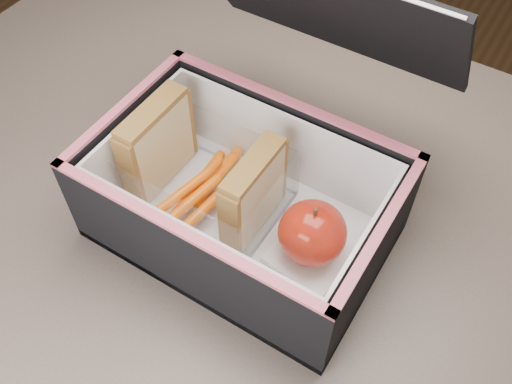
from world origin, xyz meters
TOP-DOWN VIEW (x-y plane):
  - kitchen_table at (0.00, 0.00)m, footprint 1.20×0.80m
  - lunch_bag at (-0.06, -0.01)m, footprint 0.30×0.32m
  - plastic_tub at (-0.11, -0.01)m, footprint 0.17×0.12m
  - sandwich_left at (-0.18, -0.01)m, footprint 0.03×0.09m
  - sandwich_right at (-0.05, -0.01)m, footprint 0.02×0.09m
  - carrot_sticks at (-0.12, -0.01)m, footprint 0.05×0.15m
  - paper_napkin at (0.02, -0.01)m, footprint 0.09×0.09m
  - red_apple at (0.02, -0.01)m, footprint 0.09×0.09m

SIDE VIEW (x-z plane):
  - kitchen_table at x=0.00m, z-range 0.28..1.03m
  - paper_napkin at x=0.02m, z-range 0.76..0.77m
  - carrot_sticks at x=-0.12m, z-range 0.77..0.80m
  - plastic_tub at x=-0.11m, z-range 0.76..0.83m
  - red_apple at x=0.02m, z-range 0.77..0.84m
  - sandwich_right at x=-0.05m, z-range 0.77..0.86m
  - lunch_bag at x=-0.06m, z-range 0.68..0.95m
  - sandwich_left at x=-0.18m, z-range 0.77..0.87m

